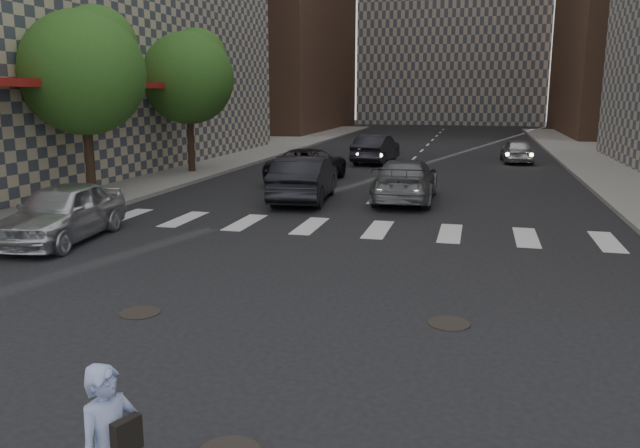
{
  "coord_description": "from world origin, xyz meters",
  "views": [
    {
      "loc": [
        3.62,
        -8.1,
        3.8
      ],
      "look_at": [
        0.72,
        3.38,
        1.3
      ],
      "focal_mm": 35.0,
      "sensor_mm": 36.0,
      "label": 1
    }
  ],
  "objects_px": {
    "traffic_car_c": "(308,165)",
    "traffic_car_d": "(517,151)",
    "tree_c": "(190,74)",
    "traffic_car_e": "(376,149)",
    "silver_sedan": "(62,212)",
    "traffic_car_a": "(304,178)",
    "traffic_car_b": "(405,180)",
    "tree_b": "(86,67)"
  },
  "relations": [
    {
      "from": "tree_b",
      "to": "tree_c",
      "type": "relative_size",
      "value": 1.0
    },
    {
      "from": "traffic_car_b",
      "to": "traffic_car_c",
      "type": "relative_size",
      "value": 1.0
    },
    {
      "from": "tree_c",
      "to": "traffic_car_a",
      "type": "distance_m",
      "value": 10.12
    },
    {
      "from": "tree_c",
      "to": "traffic_car_d",
      "type": "relative_size",
      "value": 1.71
    },
    {
      "from": "tree_b",
      "to": "silver_sedan",
      "type": "distance_m",
      "value": 7.23
    },
    {
      "from": "traffic_car_c",
      "to": "traffic_car_e",
      "type": "distance_m",
      "value": 8.08
    },
    {
      "from": "traffic_car_a",
      "to": "traffic_car_b",
      "type": "xyz_separation_m",
      "value": [
        3.48,
        0.92,
        -0.06
      ]
    },
    {
      "from": "traffic_car_a",
      "to": "traffic_car_e",
      "type": "relative_size",
      "value": 1.05
    },
    {
      "from": "traffic_car_d",
      "to": "traffic_car_a",
      "type": "bearing_deg",
      "value": 58.3
    },
    {
      "from": "traffic_car_b",
      "to": "tree_c",
      "type": "bearing_deg",
      "value": -27.09
    },
    {
      "from": "tree_b",
      "to": "traffic_car_d",
      "type": "bearing_deg",
      "value": 47.99
    },
    {
      "from": "traffic_car_d",
      "to": "traffic_car_b",
      "type": "bearing_deg",
      "value": 68.59
    },
    {
      "from": "tree_b",
      "to": "traffic_car_b",
      "type": "height_order",
      "value": "tree_b"
    },
    {
      "from": "traffic_car_d",
      "to": "traffic_car_e",
      "type": "xyz_separation_m",
      "value": [
        -7.53,
        -2.11,
        0.11
      ]
    },
    {
      "from": "silver_sedan",
      "to": "traffic_car_b",
      "type": "bearing_deg",
      "value": 39.95
    },
    {
      "from": "tree_c",
      "to": "traffic_car_c",
      "type": "height_order",
      "value": "tree_c"
    },
    {
      "from": "traffic_car_c",
      "to": "traffic_car_d",
      "type": "xyz_separation_m",
      "value": [
        9.24,
        10.0,
        -0.06
      ]
    },
    {
      "from": "tree_b",
      "to": "traffic_car_e",
      "type": "distance_m",
      "value": 17.07
    },
    {
      "from": "traffic_car_a",
      "to": "traffic_car_b",
      "type": "distance_m",
      "value": 3.6
    },
    {
      "from": "tree_c",
      "to": "traffic_car_e",
      "type": "bearing_deg",
      "value": 41.4
    },
    {
      "from": "traffic_car_a",
      "to": "traffic_car_c",
      "type": "distance_m",
      "value": 5.07
    },
    {
      "from": "traffic_car_e",
      "to": "silver_sedan",
      "type": "bearing_deg",
      "value": 81.66
    },
    {
      "from": "tree_b",
      "to": "traffic_car_a",
      "type": "height_order",
      "value": "tree_b"
    },
    {
      "from": "tree_b",
      "to": "traffic_car_d",
      "type": "xyz_separation_m",
      "value": [
        15.19,
        16.86,
        -3.99
      ]
    },
    {
      "from": "traffic_car_a",
      "to": "silver_sedan",
      "type": "bearing_deg",
      "value": 53.59
    },
    {
      "from": "tree_b",
      "to": "traffic_car_b",
      "type": "xyz_separation_m",
      "value": [
        10.63,
        2.86,
        -3.89
      ]
    },
    {
      "from": "tree_c",
      "to": "traffic_car_d",
      "type": "distance_m",
      "value": 18.03
    },
    {
      "from": "tree_b",
      "to": "tree_c",
      "type": "height_order",
      "value": "same"
    },
    {
      "from": "tree_b",
      "to": "traffic_car_c",
      "type": "relative_size",
      "value": 1.27
    },
    {
      "from": "tree_c",
      "to": "traffic_car_a",
      "type": "xyz_separation_m",
      "value": [
        7.15,
        -6.06,
        -3.83
      ]
    },
    {
      "from": "tree_b",
      "to": "traffic_car_c",
      "type": "bearing_deg",
      "value": 49.1
    },
    {
      "from": "traffic_car_a",
      "to": "traffic_car_c",
      "type": "bearing_deg",
      "value": -81.61
    },
    {
      "from": "traffic_car_a",
      "to": "traffic_car_d",
      "type": "distance_m",
      "value": 16.95
    },
    {
      "from": "tree_c",
      "to": "traffic_car_b",
      "type": "relative_size",
      "value": 1.27
    },
    {
      "from": "tree_b",
      "to": "traffic_car_d",
      "type": "distance_m",
      "value": 23.04
    },
    {
      "from": "tree_b",
      "to": "traffic_car_a",
      "type": "xyz_separation_m",
      "value": [
        7.15,
        1.94,
        -3.83
      ]
    },
    {
      "from": "traffic_car_b",
      "to": "traffic_car_e",
      "type": "height_order",
      "value": "traffic_car_e"
    },
    {
      "from": "traffic_car_a",
      "to": "traffic_car_d",
      "type": "relative_size",
      "value": 1.27
    },
    {
      "from": "traffic_car_d",
      "to": "traffic_car_e",
      "type": "distance_m",
      "value": 7.82
    },
    {
      "from": "tree_c",
      "to": "traffic_car_a",
      "type": "relative_size",
      "value": 1.34
    },
    {
      "from": "tree_b",
      "to": "traffic_car_a",
      "type": "relative_size",
      "value": 1.34
    },
    {
      "from": "traffic_car_d",
      "to": "silver_sedan",
      "type": "bearing_deg",
      "value": 57.38
    }
  ]
}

